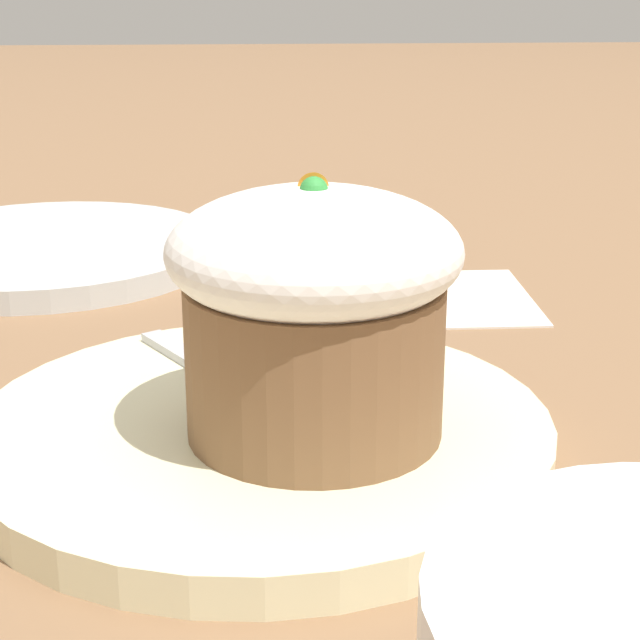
{
  "coord_description": "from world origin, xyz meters",
  "views": [
    {
      "loc": [
        -0.39,
        0.0,
        0.19
      ],
      "look_at": [
        -0.01,
        -0.02,
        0.06
      ],
      "focal_mm": 60.0,
      "sensor_mm": 36.0,
      "label": 1
    }
  ],
  "objects": [
    {
      "name": "ground_plane",
      "position": [
        0.0,
        0.0,
        0.0
      ],
      "size": [
        4.0,
        4.0,
        0.0
      ],
      "primitive_type": "plane",
      "color": "#846042"
    },
    {
      "name": "carrot_cake",
      "position": [
        -0.01,
        -0.02,
        0.07
      ],
      "size": [
        0.11,
        0.11,
        0.1
      ],
      "color": "brown",
      "rests_on": "dessert_plate"
    },
    {
      "name": "paper_napkin",
      "position": [
        0.19,
        -0.11,
        0.0
      ],
      "size": [
        0.11,
        0.09,
        0.0
      ],
      "color": "white",
      "rests_on": "ground_plane"
    },
    {
      "name": "side_plate",
      "position": [
        0.29,
        0.14,
        0.01
      ],
      "size": [
        0.22,
        0.22,
        0.01
      ],
      "color": "silver",
      "rests_on": "ground_plane"
    },
    {
      "name": "spoon",
      "position": [
        0.03,
        0.01,
        0.02
      ],
      "size": [
        0.1,
        0.07,
        0.01
      ],
      "color": "#B7B7BC",
      "rests_on": "dessert_plate"
    },
    {
      "name": "dessert_plate",
      "position": [
        0.0,
        0.0,
        0.01
      ],
      "size": [
        0.23,
        0.23,
        0.02
      ],
      "color": "beige",
      "rests_on": "ground_plane"
    }
  ]
}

